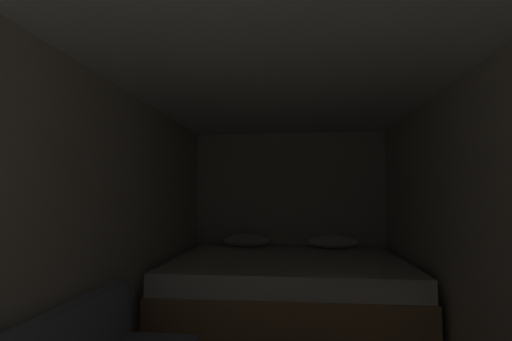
{
  "coord_description": "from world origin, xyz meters",
  "views": [
    {
      "loc": [
        0.1,
        -0.38,
        1.3
      ],
      "look_at": [
        -0.22,
        2.6,
        1.5
      ],
      "focal_mm": 26.96,
      "sensor_mm": 36.0,
      "label": 1
    }
  ],
  "objects": [
    {
      "name": "wall_back",
      "position": [
        0.0,
        4.71,
        1.06
      ],
      "size": [
        2.57,
        0.05,
        2.12
      ],
      "primitive_type": "cube",
      "color": "beige",
      "rests_on": "ground"
    },
    {
      "name": "ceiling_slab",
      "position": [
        0.0,
        1.98,
        2.15
      ],
      "size": [
        2.57,
        5.4,
        0.05
      ],
      "primitive_type": "cube",
      "color": "white",
      "rests_on": "wall_left"
    },
    {
      "name": "wall_left",
      "position": [
        -1.26,
        1.98,
        1.06
      ],
      "size": [
        0.05,
        5.4,
        2.12
      ],
      "primitive_type": "cube",
      "color": "beige",
      "rests_on": "ground"
    },
    {
      "name": "bed",
      "position": [
        0.0,
        3.67,
        0.34
      ],
      "size": [
        2.35,
        1.95,
        0.82
      ],
      "color": "tan",
      "rests_on": "ground"
    },
    {
      "name": "wall_right",
      "position": [
        1.26,
        1.98,
        1.06
      ],
      "size": [
        0.05,
        5.4,
        2.12
      ],
      "primitive_type": "cube",
      "color": "beige",
      "rests_on": "ground"
    }
  ]
}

